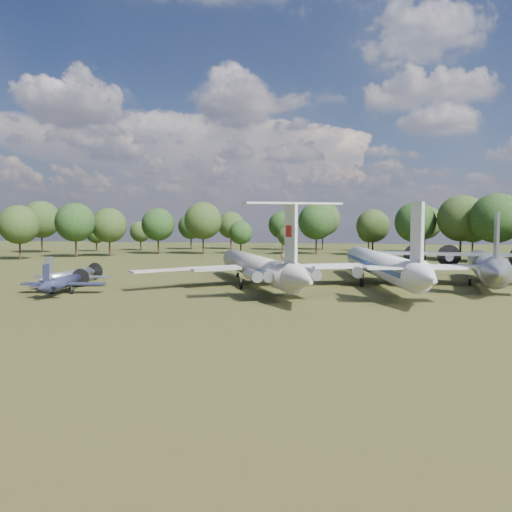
% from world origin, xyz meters
% --- Properties ---
extents(ground, '(300.00, 300.00, 0.00)m').
position_xyz_m(ground, '(0.00, 0.00, 0.00)').
color(ground, '#243B13').
rests_on(ground, ground).
extents(il62_airliner, '(52.53, 57.78, 4.60)m').
position_xyz_m(il62_airliner, '(5.89, 3.99, 2.30)').
color(il62_airliner, beige).
rests_on(il62_airliner, ground).
extents(tu104_jet, '(45.23, 55.41, 4.98)m').
position_xyz_m(tu104_jet, '(23.88, 8.29, 2.49)').
color(tu104_jet, silver).
rests_on(tu104_jet, ground).
extents(an12_transport, '(37.32, 40.43, 4.71)m').
position_xyz_m(an12_transport, '(39.61, 11.91, 2.35)').
color(an12_transport, '#9B9EA3').
rests_on(an12_transport, ground).
extents(small_prop_west, '(13.15, 16.44, 2.18)m').
position_xyz_m(small_prop_west, '(-18.22, -7.59, 1.09)').
color(small_prop_west, black).
rests_on(small_prop_west, ground).
extents(small_prop_northwest, '(12.25, 16.33, 2.33)m').
position_xyz_m(small_prop_northwest, '(-21.54, -0.10, 1.17)').
color(small_prop_northwest, gray).
rests_on(small_prop_northwest, ground).
extents(person_on_il62, '(0.82, 0.81, 1.91)m').
position_xyz_m(person_on_il62, '(11.33, -7.69, 5.56)').
color(person_on_il62, '#836042').
rests_on(person_on_il62, il62_airliner).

